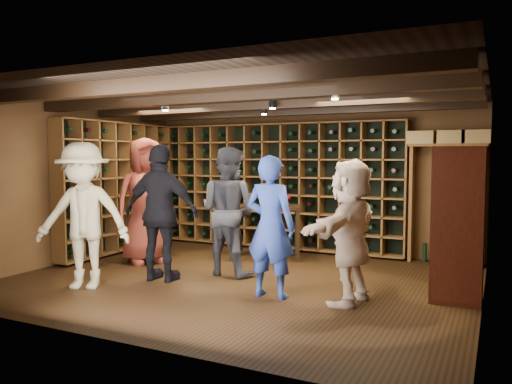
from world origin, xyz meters
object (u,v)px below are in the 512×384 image
at_px(display_cabinet, 457,228).
at_px(guest_woman_black, 161,213).
at_px(guest_red_floral, 146,201).
at_px(guest_beige, 350,231).
at_px(man_grey_suit, 228,211).
at_px(guest_khaki, 83,216).
at_px(tasting_table, 264,212).
at_px(man_blue_shirt, 270,227).

distance_m(display_cabinet, guest_woman_black, 3.71).
xyz_separation_m(guest_red_floral, guest_beige, (3.47, -0.72, -0.16)).
height_order(man_grey_suit, guest_red_floral, guest_red_floral).
distance_m(man_grey_suit, guest_woman_black, 0.95).
bearing_deg(guest_red_floral, man_grey_suit, -64.32).
bearing_deg(guest_khaki, tasting_table, 41.15).
relative_size(man_grey_suit, guest_woman_black, 0.98).
distance_m(guest_khaki, guest_beige, 3.32).
height_order(guest_khaki, guest_beige, guest_khaki).
bearing_deg(man_blue_shirt, guest_red_floral, -17.95).
distance_m(man_grey_suit, tasting_table, 1.22).
bearing_deg(guest_beige, man_grey_suit, -98.85).
xyz_separation_m(guest_khaki, tasting_table, (1.28, 2.67, -0.15)).
relative_size(guest_red_floral, guest_beige, 1.20).
relative_size(display_cabinet, man_grey_suit, 0.97).
xyz_separation_m(man_blue_shirt, guest_woman_black, (-1.64, 0.09, 0.08)).
height_order(guest_khaki, tasting_table, guest_khaki).
relative_size(man_blue_shirt, guest_khaki, 0.91).
bearing_deg(tasting_table, guest_woman_black, -131.42).
bearing_deg(guest_khaki, guest_beige, -8.57).
height_order(guest_beige, tasting_table, guest_beige).
relative_size(man_grey_suit, tasting_table, 1.39).
bearing_deg(guest_woman_black, man_blue_shirt, 170.70).
bearing_deg(man_blue_shirt, guest_beige, -166.60).
xyz_separation_m(guest_red_floral, guest_khaki, (0.26, -1.57, -0.06)).
bearing_deg(tasting_table, man_grey_suit, -113.55).
xyz_separation_m(man_grey_suit, guest_red_floral, (-1.54, 0.11, 0.08)).
bearing_deg(guest_woman_black, guest_khaki, 42.17).
xyz_separation_m(man_grey_suit, guest_woman_black, (-0.62, -0.72, 0.02)).
height_order(display_cabinet, man_blue_shirt, display_cabinet).
relative_size(guest_woman_black, tasting_table, 1.42).
bearing_deg(guest_woman_black, man_grey_suit, -137.20).
relative_size(guest_red_floral, guest_khaki, 1.06).
bearing_deg(guest_khaki, guest_red_floral, 76.12).
bearing_deg(guest_beige, tasting_table, -124.62).
bearing_deg(guest_woman_black, guest_red_floral, -48.17).
bearing_deg(guest_beige, guest_woman_black, -78.90).
relative_size(display_cabinet, guest_red_floral, 0.89).
distance_m(guest_woman_black, guest_khaki, 0.99).
distance_m(man_blue_shirt, guest_khaki, 2.39).
distance_m(guest_red_floral, guest_beige, 3.55).
height_order(man_blue_shirt, tasting_table, man_blue_shirt).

